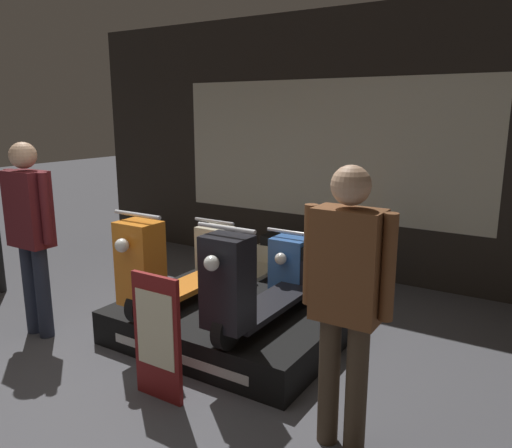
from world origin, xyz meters
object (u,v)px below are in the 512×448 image
scooter_display_right (266,282)px  person_left_browsing (30,225)px  scooter_backrow_1 (314,274)px  scooter_backrow_0 (244,261)px  scooter_display_left (184,265)px  person_right_browsing (346,290)px  price_sign_board (157,337)px

scooter_display_right → person_left_browsing: (-1.98, -0.76, 0.39)m
scooter_backrow_1 → person_left_browsing: size_ratio=0.94×
scooter_backrow_0 → person_left_browsing: size_ratio=0.94×
scooter_display_left → person_right_browsing: size_ratio=0.95×
scooter_display_left → scooter_display_right: (0.87, 0.00, 0.00)m
price_sign_board → scooter_backrow_0: bearing=108.1°
scooter_display_right → scooter_display_left: bearing=180.0°
person_left_browsing → scooter_display_left: bearing=34.3°
scooter_backrow_0 → person_right_browsing: size_ratio=0.95×
scooter_backrow_1 → scooter_backrow_0: bearing=180.0°
scooter_display_right → scooter_backrow_0: scooter_display_right is taller
scooter_backrow_0 → scooter_backrow_1: same height
scooter_display_left → person_left_browsing: size_ratio=0.94×
scooter_backrow_1 → price_sign_board: same height
scooter_backrow_0 → scooter_backrow_1: 0.89m
person_left_browsing → scooter_backrow_0: bearing=64.2°
price_sign_board → scooter_backrow_1: bearing=85.5°
scooter_display_left → scooter_backrow_0: 1.27m
person_left_browsing → price_sign_board: 1.77m
scooter_display_left → scooter_backrow_0: scooter_display_left is taller
scooter_display_right → price_sign_board: (-0.31, -0.96, -0.18)m
scooter_backrow_1 → person_left_browsing: bearing=-132.9°
scooter_display_left → scooter_backrow_0: bearing=97.3°
scooter_backrow_1 → person_right_browsing: 2.38m
scooter_backrow_0 → person_left_browsing: bearing=-115.8°
scooter_display_right → person_left_browsing: size_ratio=0.94×
scooter_backrow_0 → price_sign_board: size_ratio=1.78×
scooter_backrow_1 → price_sign_board: bearing=-94.5°
scooter_display_right → price_sign_board: bearing=-108.0°
person_right_browsing → price_sign_board: 1.43m
scooter_display_right → person_right_browsing: (0.99, -0.76, 0.37)m
scooter_display_left → price_sign_board: size_ratio=1.78×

